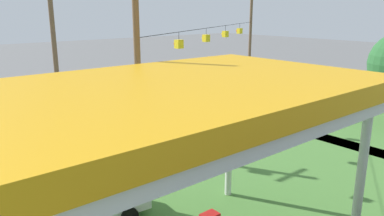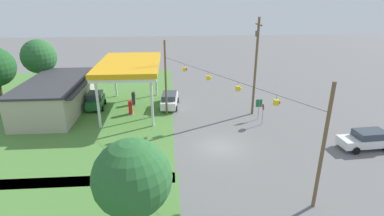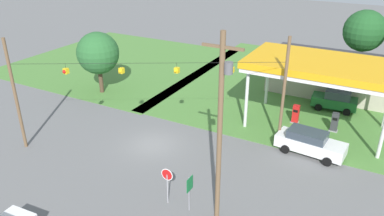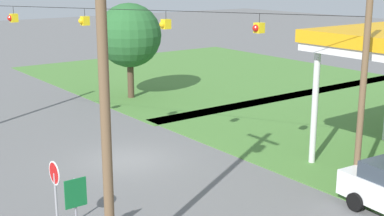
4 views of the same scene
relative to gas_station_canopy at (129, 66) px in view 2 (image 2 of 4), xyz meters
The scene contains 15 objects.
ground_plane 15.12m from the gas_station_canopy, 138.80° to the right, with size 160.00×160.00×0.00m, color slate.
grass_verge_station_corner 10.72m from the gas_station_canopy, 77.47° to the left, with size 36.00×28.00×0.04m, color #4C7F38.
gas_station_canopy is the anchor object (origin of this frame).
gas_station_store 9.65m from the gas_station_canopy, 89.94° to the left, with size 13.31×6.98×3.90m.
fuel_pump_near 4.96m from the gas_station_canopy, behind, with size 0.71×0.56×1.72m.
fuel_pump_far 4.96m from the gas_station_canopy, ahead, with size 0.71×0.56×1.72m.
car_at_pumps_front 6.51m from the gas_station_canopy, 82.68° to the right, with size 5.24×2.44×1.86m.
car_at_pumps_rear 6.53m from the gas_station_canopy, 78.89° to the left, with size 4.19×2.31×1.98m.
car_on_crossroad 26.07m from the gas_station_canopy, 117.14° to the right, with size 2.36×5.09×1.74m.
stop_sign_roadside 16.25m from the gas_station_canopy, 111.46° to the right, with size 0.80×0.08×2.50m.
route_sign 15.78m from the gas_station_canopy, 106.07° to the right, with size 0.10×0.70×2.40m.
utility_pole_main 14.73m from the gas_station_canopy, 99.72° to the right, with size 2.20×0.44×11.19m.
signal_span_gantry 14.11m from the gas_station_canopy, 138.76° to the right, with size 17.68×10.24×8.76m.
tree_west_verge 21.76m from the gas_station_canopy, behind, with size 4.30×4.30×6.47m.
tree_far_back 14.61m from the gas_station_canopy, 62.84° to the left, with size 4.64×4.64×7.82m.
Camera 2 is at (-24.68, 4.40, 13.46)m, focal length 28.00 mm.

